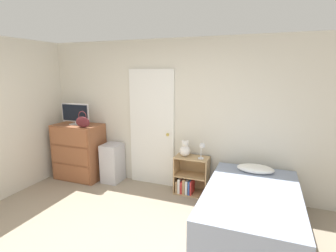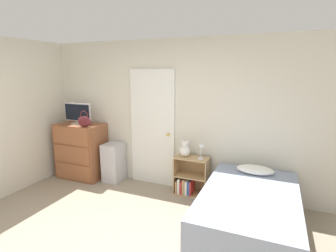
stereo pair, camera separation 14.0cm
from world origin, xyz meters
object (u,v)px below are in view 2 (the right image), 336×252
object	(u,v)px
bookshelf	(189,179)
bed	(249,213)
tv	(78,113)
teddy_bear	(185,149)
desk_lamp	(202,148)
dresser	(81,151)
handbag	(84,121)
storage_bin	(114,162)

from	to	relation	value
bookshelf	bed	bearing A→B (deg)	-36.95
tv	teddy_bear	world-z (taller)	tv
bookshelf	desk_lamp	bearing A→B (deg)	-11.28
tv	teddy_bear	distance (m)	2.15
dresser	teddy_bear	distance (m)	2.08
bookshelf	handbag	bearing A→B (deg)	-171.08
dresser	handbag	bearing A→B (deg)	-33.34
bookshelf	teddy_bear	world-z (taller)	teddy_bear
dresser	tv	distance (m)	0.73
storage_bin	bed	bearing A→B (deg)	-16.57
bookshelf	desk_lamp	distance (m)	0.62
tv	bed	distance (m)	3.42
teddy_bear	dresser	bearing A→B (deg)	-176.84
dresser	handbag	size ratio (longest dim) A/B	3.57
dresser	handbag	world-z (taller)	handbag
tv	handbag	distance (m)	0.36
tv	bed	bearing A→B (deg)	-11.57
bed	storage_bin	bearing A→B (deg)	163.43
tv	teddy_bear	xyz separation A→B (m)	(2.09, 0.12, -0.49)
storage_bin	dresser	bearing A→B (deg)	-173.16
storage_bin	teddy_bear	world-z (taller)	teddy_bear
dresser	teddy_bear	size ratio (longest dim) A/B	3.81
bookshelf	bed	world-z (taller)	bed
dresser	bed	bearing A→B (deg)	-11.79
tv	bookshelf	bearing A→B (deg)	3.20
tv	handbag	xyz separation A→B (m)	(0.30, -0.17, -0.10)
tv	storage_bin	xyz separation A→B (m)	(0.70, 0.09, -0.90)
dresser	bed	world-z (taller)	dresser
dresser	teddy_bear	bearing A→B (deg)	3.16
handbag	storage_bin	world-z (taller)	handbag
tv	teddy_bear	size ratio (longest dim) A/B	2.15
dresser	desk_lamp	world-z (taller)	dresser
dresser	handbag	xyz separation A→B (m)	(0.28, -0.18, 0.63)
teddy_bear	desk_lamp	distance (m)	0.30
bookshelf	bed	size ratio (longest dim) A/B	0.34
dresser	storage_bin	size ratio (longest dim) A/B	1.47
tv	bed	size ratio (longest dim) A/B	0.31
handbag	teddy_bear	distance (m)	1.86
handbag	desk_lamp	distance (m)	2.12
teddy_bear	bed	bearing A→B (deg)	-34.80
storage_bin	desk_lamp	size ratio (longest dim) A/B	2.65
storage_bin	bed	xyz separation A→B (m)	(2.51, -0.75, -0.07)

